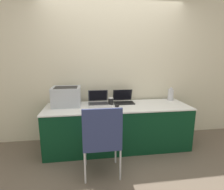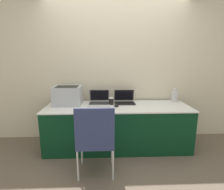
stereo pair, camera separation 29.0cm
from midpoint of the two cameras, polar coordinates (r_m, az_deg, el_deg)
ground_plane at (r=2.88m, az=5.36°, el=-19.76°), size 14.00×14.00×0.00m
wall_back at (r=3.26m, az=3.95°, el=8.24°), size 8.00×0.05×2.60m
table at (r=3.04m, az=4.60°, el=-10.26°), size 2.39×0.75×0.73m
printer at (r=3.03m, az=-11.58°, el=0.09°), size 0.46×0.39×0.32m
laptop_left at (r=3.07m, az=-1.47°, el=-1.80°), size 0.35×0.30×0.23m
laptop_right at (r=3.10m, az=6.77°, el=-1.73°), size 0.35×0.29×0.22m
external_keyboard at (r=2.81m, az=-1.20°, el=-3.98°), size 0.38×0.18×0.02m
coffee_cup at (r=2.98m, az=2.50°, el=-2.06°), size 0.09×0.09×0.12m
mouse at (r=2.84m, az=4.38°, el=-3.64°), size 0.07×0.04×0.04m
metal_pitcher at (r=3.41m, az=22.06°, el=-0.24°), size 0.11×0.11×0.25m
chair at (r=2.25m, az=-1.69°, el=-13.69°), size 0.47×0.41×0.95m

